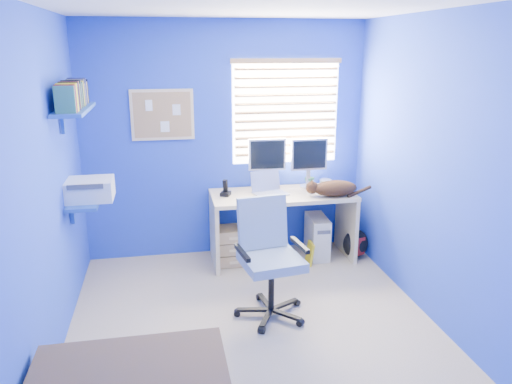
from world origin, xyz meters
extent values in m
cube|color=#C0A88B|center=(0.00, 0.00, 0.00)|extent=(3.00, 3.20, 0.00)
cube|color=white|center=(0.00, 0.00, 2.50)|extent=(3.00, 3.20, 0.00)
cube|color=blue|center=(0.00, 1.60, 1.25)|extent=(3.00, 0.01, 2.50)
cube|color=blue|center=(0.00, -1.60, 1.25)|extent=(3.00, 0.01, 2.50)
cube|color=blue|center=(-1.50, 0.00, 1.25)|extent=(0.01, 3.20, 2.50)
cube|color=blue|center=(1.50, 0.00, 1.25)|extent=(0.01, 3.20, 2.50)
cube|color=beige|center=(0.55, 1.26, 0.37)|extent=(1.50, 0.65, 0.74)
cube|color=silver|center=(0.42, 1.24, 0.85)|extent=(0.39, 0.34, 0.22)
cube|color=silver|center=(0.43, 1.51, 1.01)|extent=(0.41, 0.14, 0.54)
cube|color=silver|center=(0.88, 1.43, 1.01)|extent=(0.40, 0.13, 0.54)
cube|color=black|center=(-0.05, 1.28, 0.82)|extent=(0.13, 0.14, 0.17)
imported|color=#32704C|center=(0.90, 1.46, 0.79)|extent=(0.10, 0.09, 0.10)
cylinder|color=silver|center=(1.09, 1.47, 0.78)|extent=(0.13, 0.13, 0.07)
ellipsoid|color=black|center=(1.06, 1.06, 0.82)|extent=(0.48, 0.29, 0.16)
cube|color=beige|center=(0.95, 1.26, 0.23)|extent=(0.21, 0.45, 0.45)
cube|color=tan|center=(0.00, 1.23, 0.20)|extent=(0.35, 0.28, 0.41)
cube|color=yellow|center=(0.81, 1.06, 0.12)|extent=(0.03, 0.17, 0.24)
ellipsoid|color=black|center=(1.34, 1.13, 0.16)|extent=(0.33, 0.29, 0.32)
cylinder|color=black|center=(0.18, 0.10, 0.03)|extent=(0.66, 0.66, 0.06)
cylinder|color=black|center=(0.18, 0.10, 0.26)|extent=(0.06, 0.06, 0.41)
cube|color=#A3B5C4|center=(0.18, 0.10, 0.51)|extent=(0.54, 0.54, 0.08)
cube|color=#A3B5C4|center=(0.14, 0.32, 0.77)|extent=(0.44, 0.12, 0.45)
cube|color=white|center=(0.65, 1.59, 1.55)|extent=(1.15, 0.01, 1.10)
cube|color=#C68247|center=(0.65, 1.56, 1.55)|extent=(1.10, 0.03, 1.00)
cube|color=beige|center=(-0.65, 1.58, 1.55)|extent=(0.64, 0.02, 0.52)
cube|color=tan|center=(-0.65, 1.57, 1.55)|extent=(0.58, 0.01, 0.46)
cube|color=#254EA5|center=(-1.36, 0.75, 0.92)|extent=(0.26, 0.55, 0.03)
cube|color=silver|center=(-1.32, 0.75, 1.02)|extent=(0.42, 0.34, 0.18)
cube|color=#254EA5|center=(-1.37, 0.75, 1.72)|extent=(0.24, 0.90, 0.03)
cube|color=navy|center=(-1.38, 0.75, 1.84)|extent=(0.15, 0.80, 0.22)
camera|label=1|loc=(-0.66, -3.63, 2.23)|focal=35.00mm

